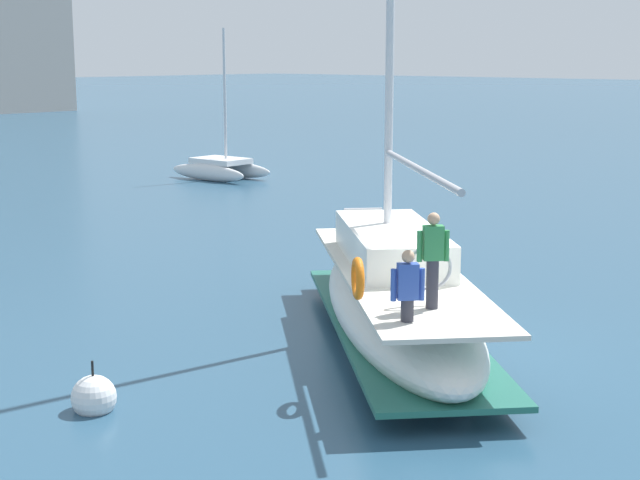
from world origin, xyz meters
name	(u,v)px	position (x,y,z in m)	size (l,w,h in m)	color
ground_plane	(425,354)	(0.00, 0.00, 0.00)	(400.00, 400.00, 0.00)	#284C66
main_sailboat	(397,297)	(0.21, 0.84, 0.92)	(8.21, 8.74, 14.08)	white
moored_catamaran	(221,167)	(15.17, 22.15, 0.54)	(2.33, 4.55, 6.68)	silver
mooring_buoy	(94,397)	(-5.85, 2.19, 0.22)	(0.72, 0.72, 0.96)	silver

